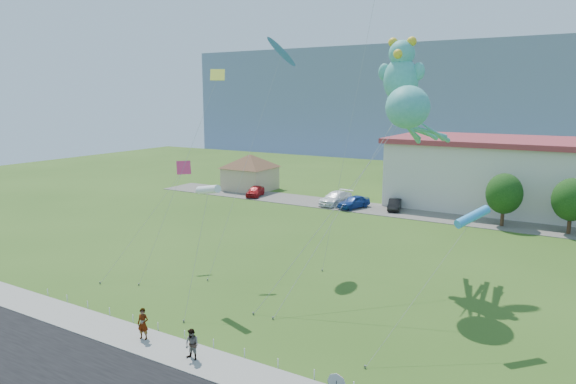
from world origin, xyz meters
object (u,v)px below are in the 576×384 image
at_px(pedestrian_right, 192,345).
at_px(teddy_bear_kite, 401,74).
at_px(parked_car_black, 395,204).
at_px(octopus_kite, 412,117).
at_px(parked_car_blue, 354,202).
at_px(pedestrian_left, 143,324).
at_px(parked_car_white, 336,198).
at_px(pavilion, 250,169).
at_px(parked_car_red, 255,191).

xyz_separation_m(pedestrian_right, teddy_bear_kite, (3.83, 18.95, 13.74)).
relative_size(parked_car_black, teddy_bear_kite, 0.22).
bearing_deg(pedestrian_right, octopus_kite, 70.49).
relative_size(parked_car_blue, teddy_bear_kite, 0.25).
relative_size(pedestrian_left, parked_car_white, 0.32).
bearing_deg(pavilion, pedestrian_left, -62.41).
relative_size(pedestrian_left, pedestrian_right, 1.09).
distance_m(parked_car_white, teddy_bear_kite, 27.19).
bearing_deg(pedestrian_right, parked_car_white, 104.97).
height_order(pavilion, octopus_kite, octopus_kite).
relative_size(parked_car_white, parked_car_black, 1.39).
xyz_separation_m(pedestrian_left, teddy_bear_kite, (7.58, 18.61, 13.67)).
bearing_deg(pavilion, octopus_kite, -39.04).
distance_m(pavilion, octopus_kite, 40.41).
height_order(pedestrian_right, parked_car_white, pedestrian_right).
xyz_separation_m(parked_car_red, octopus_kite, (27.19, -21.01, 10.97)).
bearing_deg(parked_car_black, parked_car_red, 170.28).
bearing_deg(pedestrian_left, parked_car_blue, 78.76).
relative_size(parked_car_red, octopus_kite, 0.27).
bearing_deg(parked_car_blue, parked_car_black, 37.81).
xyz_separation_m(pavilion, pedestrian_right, (24.97, -40.92, -2.13)).
height_order(pedestrian_left, parked_car_white, pedestrian_left).
bearing_deg(teddy_bear_kite, pedestrian_right, -101.41).
relative_size(pedestrian_right, parked_car_red, 0.39).
bearing_deg(parked_car_black, pavilion, 159.65).
relative_size(parked_car_red, parked_car_blue, 0.94).
xyz_separation_m(pedestrian_left, parked_car_red, (-17.74, 36.73, -0.21)).
relative_size(pavilion, pedestrian_right, 5.77).
bearing_deg(parked_car_blue, teddy_bear_kite, -38.98).
relative_size(pedestrian_left, octopus_kite, 0.12).
xyz_separation_m(pavilion, parked_car_black, (22.08, -2.42, -2.33)).
bearing_deg(parked_car_white, parked_car_red, -169.12).
xyz_separation_m(parked_car_blue, parked_car_black, (4.49, 1.52, -0.11)).
height_order(pavilion, parked_car_red, pavilion).
height_order(pavilion, parked_car_white, pavilion).
distance_m(pavilion, teddy_bear_kite, 38.03).
height_order(pedestrian_left, parked_car_black, pedestrian_left).
distance_m(pedestrian_left, parked_car_white, 37.97).
distance_m(parked_car_red, teddy_bear_kite, 34.09).
distance_m(parked_car_white, parked_car_blue, 2.85).
relative_size(pavilion, parked_car_red, 2.26).
bearing_deg(parked_car_red, parked_car_blue, -16.80).
distance_m(parked_car_red, parked_car_white, 11.41).
height_order(pedestrian_left, parked_car_blue, pedestrian_left).
distance_m(pedestrian_right, parked_car_red, 42.86).
height_order(octopus_kite, teddy_bear_kite, teddy_bear_kite).
relative_size(pavilion, parked_car_black, 2.38).
bearing_deg(parked_car_red, parked_car_white, -12.89).
distance_m(parked_car_red, parked_car_blue, 14.12).
bearing_deg(parked_car_red, parked_car_black, -12.05).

